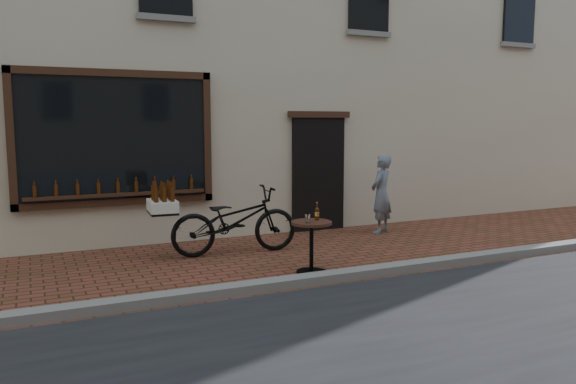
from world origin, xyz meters
name	(u,v)px	position (x,y,z in m)	size (l,w,h in m)	color
ground	(312,289)	(0.00, 0.00, 0.00)	(90.00, 90.00, 0.00)	#532F1B
kerb	(306,280)	(0.00, 0.20, 0.06)	(90.00, 0.25, 0.12)	slate
cargo_bicycle	(232,220)	(-0.30, 2.24, 0.55)	(2.42, 0.85, 1.16)	black
bistro_table	(312,236)	(0.34, 0.68, 0.53)	(0.57, 0.57, 0.99)	black
pedestrian	(381,194)	(2.86, 2.69, 0.75)	(0.55, 0.36, 1.51)	slate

